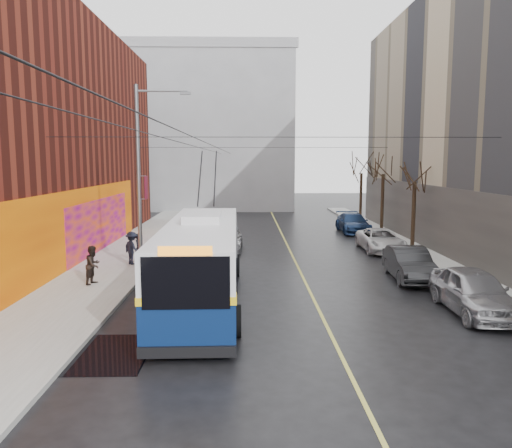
{
  "coord_description": "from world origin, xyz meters",
  "views": [
    {
      "loc": [
        -1.18,
        -13.92,
        5.49
      ],
      "look_at": [
        -0.74,
        8.05,
        2.68
      ],
      "focal_mm": 35.0,
      "sensor_mm": 36.0,
      "label": 1
    }
  ],
  "objects_px": {
    "tree_far": "(362,164)",
    "pedestrian_c": "(132,248)",
    "pedestrian_b": "(93,265)",
    "trolleybus": "(202,259)",
    "following_car": "(227,238)",
    "parked_car_a": "(474,291)",
    "parked_car_c": "(381,240)",
    "tree_near": "(415,169)",
    "parked_car_d": "(353,223)",
    "streetlight_pole": "(142,174)",
    "pedestrian_a": "(138,248)",
    "tree_mid": "(384,164)",
    "parked_car_b": "(409,264)"
  },
  "relations": [
    {
      "from": "tree_far",
      "to": "pedestrian_c",
      "type": "height_order",
      "value": "tree_far"
    },
    {
      "from": "pedestrian_b",
      "to": "pedestrian_c",
      "type": "distance_m",
      "value": 4.21
    },
    {
      "from": "tree_far",
      "to": "trolleybus",
      "type": "height_order",
      "value": "tree_far"
    },
    {
      "from": "following_car",
      "to": "pedestrian_c",
      "type": "relative_size",
      "value": 2.59
    },
    {
      "from": "parked_car_a",
      "to": "parked_car_c",
      "type": "relative_size",
      "value": 0.99
    },
    {
      "from": "tree_near",
      "to": "parked_car_a",
      "type": "xyz_separation_m",
      "value": [
        -2.0,
        -12.63,
        -4.16
      ]
    },
    {
      "from": "parked_car_d",
      "to": "following_car",
      "type": "distance_m",
      "value": 11.98
    },
    {
      "from": "trolleybus",
      "to": "following_car",
      "type": "bearing_deg",
      "value": 85.85
    },
    {
      "from": "tree_near",
      "to": "parked_car_a",
      "type": "relative_size",
      "value": 1.33
    },
    {
      "from": "streetlight_pole",
      "to": "pedestrian_a",
      "type": "bearing_deg",
      "value": 109.92
    },
    {
      "from": "tree_mid",
      "to": "tree_far",
      "type": "xyz_separation_m",
      "value": [
        0.0,
        7.0,
        -0.11
      ]
    },
    {
      "from": "pedestrian_a",
      "to": "pedestrian_c",
      "type": "distance_m",
      "value": 0.41
    },
    {
      "from": "trolleybus",
      "to": "parked_car_c",
      "type": "relative_size",
      "value": 2.61
    },
    {
      "from": "streetlight_pole",
      "to": "pedestrian_b",
      "type": "xyz_separation_m",
      "value": [
        -1.68,
        -2.59,
        -3.86
      ]
    },
    {
      "from": "parked_car_c",
      "to": "pedestrian_a",
      "type": "height_order",
      "value": "pedestrian_a"
    },
    {
      "from": "pedestrian_c",
      "to": "following_car",
      "type": "bearing_deg",
      "value": -92.75
    },
    {
      "from": "tree_far",
      "to": "parked_car_d",
      "type": "distance_m",
      "value": 7.91
    },
    {
      "from": "tree_near",
      "to": "tree_far",
      "type": "bearing_deg",
      "value": 90.0
    },
    {
      "from": "tree_near",
      "to": "pedestrian_a",
      "type": "height_order",
      "value": "tree_near"
    },
    {
      "from": "parked_car_a",
      "to": "pedestrian_c",
      "type": "height_order",
      "value": "pedestrian_c"
    },
    {
      "from": "streetlight_pole",
      "to": "pedestrian_b",
      "type": "distance_m",
      "value": 4.94
    },
    {
      "from": "parked_car_a",
      "to": "parked_car_c",
      "type": "height_order",
      "value": "parked_car_a"
    },
    {
      "from": "tree_mid",
      "to": "trolleybus",
      "type": "height_order",
      "value": "tree_mid"
    },
    {
      "from": "trolleybus",
      "to": "parked_car_d",
      "type": "xyz_separation_m",
      "value": [
        9.91,
        18.54,
        -0.93
      ]
    },
    {
      "from": "tree_mid",
      "to": "pedestrian_b",
      "type": "relative_size",
      "value": 3.97
    },
    {
      "from": "tree_far",
      "to": "trolleybus",
      "type": "relative_size",
      "value": 0.52
    },
    {
      "from": "streetlight_pole",
      "to": "tree_far",
      "type": "xyz_separation_m",
      "value": [
        15.14,
        20.0,
        0.3
      ]
    },
    {
      "from": "tree_mid",
      "to": "parked_car_b",
      "type": "xyz_separation_m",
      "value": [
        -2.64,
        -14.46,
        -4.5
      ]
    },
    {
      "from": "tree_mid",
      "to": "tree_near",
      "type": "bearing_deg",
      "value": -90.0
    },
    {
      "from": "parked_car_c",
      "to": "pedestrian_a",
      "type": "distance_m",
      "value": 14.38
    },
    {
      "from": "parked_car_c",
      "to": "streetlight_pole",
      "type": "bearing_deg",
      "value": -155.55
    },
    {
      "from": "tree_mid",
      "to": "following_car",
      "type": "distance_m",
      "value": 13.95
    },
    {
      "from": "streetlight_pole",
      "to": "tree_mid",
      "type": "relative_size",
      "value": 1.35
    },
    {
      "from": "tree_far",
      "to": "parked_car_c",
      "type": "distance_m",
      "value": 14.97
    },
    {
      "from": "tree_near",
      "to": "tree_far",
      "type": "distance_m",
      "value": 14.0
    },
    {
      "from": "parked_car_c",
      "to": "pedestrian_c",
      "type": "height_order",
      "value": "pedestrian_c"
    },
    {
      "from": "trolleybus",
      "to": "parked_car_c",
      "type": "bearing_deg",
      "value": 45.97
    },
    {
      "from": "following_car",
      "to": "parked_car_b",
      "type": "bearing_deg",
      "value": -40.06
    },
    {
      "from": "tree_far",
      "to": "parked_car_b",
      "type": "bearing_deg",
      "value": -97.01
    },
    {
      "from": "parked_car_d",
      "to": "following_car",
      "type": "bearing_deg",
      "value": -141.54
    },
    {
      "from": "parked_car_a",
      "to": "pedestrian_b",
      "type": "bearing_deg",
      "value": 165.67
    },
    {
      "from": "parked_car_b",
      "to": "tree_mid",
      "type": "bearing_deg",
      "value": 83.08
    },
    {
      "from": "pedestrian_a",
      "to": "parked_car_c",
      "type": "bearing_deg",
      "value": -75.84
    },
    {
      "from": "parked_car_b",
      "to": "parked_car_d",
      "type": "height_order",
      "value": "parked_car_b"
    },
    {
      "from": "tree_far",
      "to": "parked_car_c",
      "type": "relative_size",
      "value": 1.35
    },
    {
      "from": "trolleybus",
      "to": "pedestrian_c",
      "type": "bearing_deg",
      "value": 122.18
    },
    {
      "from": "tree_mid",
      "to": "parked_car_c",
      "type": "xyz_separation_m",
      "value": [
        -2.0,
        -7.14,
        -4.58
      ]
    },
    {
      "from": "parked_car_c",
      "to": "pedestrian_a",
      "type": "relative_size",
      "value": 3.12
    },
    {
      "from": "tree_far",
      "to": "parked_car_b",
      "type": "xyz_separation_m",
      "value": [
        -2.64,
        -21.46,
        -4.39
      ]
    },
    {
      "from": "tree_near",
      "to": "parked_car_a",
      "type": "height_order",
      "value": "tree_near"
    }
  ]
}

